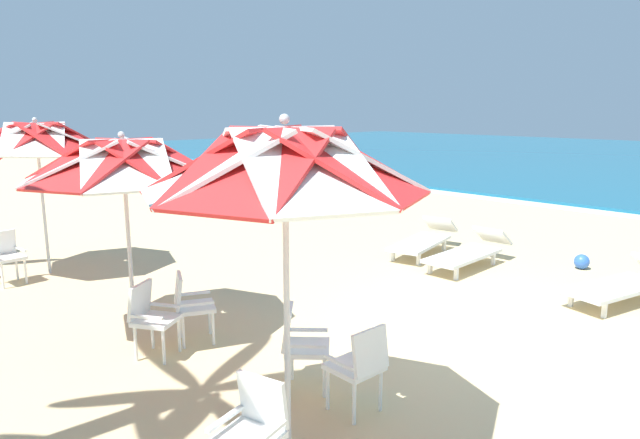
{
  "coord_description": "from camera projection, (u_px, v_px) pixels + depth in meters",
  "views": [
    {
      "loc": [
        3.15,
        -6.23,
        2.82
      ],
      "look_at": [
        -3.3,
        0.08,
        1.0
      ],
      "focal_mm": 31.15,
      "sensor_mm": 36.0,
      "label": 1
    }
  ],
  "objects": [
    {
      "name": "plastic_chair_1",
      "position": [
        301.0,
        342.0,
        5.59
      ],
      "size": [
        0.63,
        0.63,
        0.87
      ],
      "color": "white",
      "rests_on": "ground"
    },
    {
      "name": "beach_ball",
      "position": [
        582.0,
        262.0,
        9.87
      ],
      "size": [
        0.27,
        0.27,
        0.27
      ],
      "primitive_type": "sphere",
      "color": "blue",
      "rests_on": "ground"
    },
    {
      "name": "plastic_chair_2",
      "position": [
        252.0,
        429.0,
        4.09
      ],
      "size": [
        0.54,
        0.56,
        0.87
      ],
      "color": "white",
      "rests_on": "ground"
    },
    {
      "name": "beach_umbrella_0",
      "position": [
        285.0,
        165.0,
        4.2
      ],
      "size": [
        2.24,
        2.24,
        2.78
      ],
      "color": "silver",
      "rests_on": "ground"
    },
    {
      "name": "beach_umbrella_1",
      "position": [
        123.0,
        162.0,
        6.59
      ],
      "size": [
        2.4,
        2.4,
        2.55
      ],
      "color": "silver",
      "rests_on": "ground"
    },
    {
      "name": "plastic_chair_0",
      "position": [
        360.0,
        364.0,
        5.13
      ],
      "size": [
        0.49,
        0.46,
        0.87
      ],
      "color": "white",
      "rests_on": "ground"
    },
    {
      "name": "sun_lounger_1",
      "position": [
        469.0,
        252.0,
        9.98
      ],
      "size": [
        0.67,
        2.15,
        0.62
      ],
      "color": "white",
      "rests_on": "ground"
    },
    {
      "name": "ground_plane",
      "position": [
        497.0,
        334.0,
        7.04
      ],
      "size": [
        80.0,
        80.0,
        0.0
      ],
      "primitive_type": "plane",
      "color": "#D3B784"
    },
    {
      "name": "plastic_chair_3",
      "position": [
        151.0,
        315.0,
        6.34
      ],
      "size": [
        0.62,
        0.61,
        0.87
      ],
      "color": "white",
      "rests_on": "ground"
    },
    {
      "name": "sun_lounger_0",
      "position": [
        624.0,
        283.0,
        8.17
      ],
      "size": [
        1.13,
        2.23,
        0.62
      ],
      "color": "white",
      "rests_on": "ground"
    },
    {
      "name": "plastic_chair_5",
      "position": [
        6.0,
        254.0,
        8.99
      ],
      "size": [
        0.5,
        0.48,
        0.87
      ],
      "color": "white",
      "rests_on": "ground"
    },
    {
      "name": "beach_umbrella_2",
      "position": [
        37.0,
        140.0,
        9.18
      ],
      "size": [
        2.32,
        2.32,
        2.67
      ],
      "color": "silver",
      "rests_on": "ground"
    },
    {
      "name": "plastic_chair_4",
      "position": [
        190.0,
        303.0,
        6.71
      ],
      "size": [
        0.59,
        0.61,
        0.87
      ],
      "color": "white",
      "rests_on": "ground"
    },
    {
      "name": "sun_lounger_2",
      "position": [
        424.0,
        239.0,
        10.91
      ],
      "size": [
        1.07,
        2.23,
        0.62
      ],
      "color": "white",
      "rests_on": "ground"
    }
  ]
}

